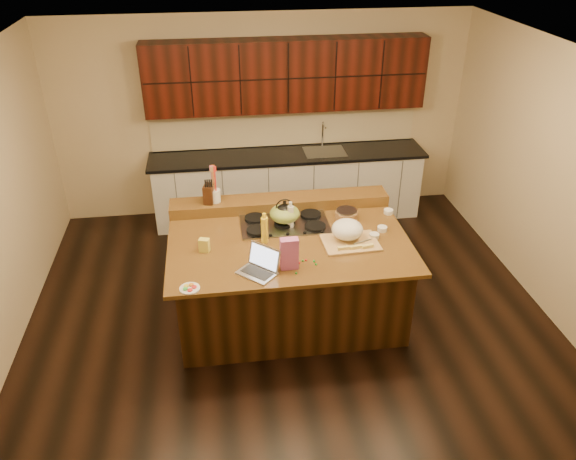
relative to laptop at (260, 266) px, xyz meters
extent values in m
cube|color=black|center=(0.34, 0.53, -0.99)|extent=(5.50, 5.00, 0.01)
cube|color=silver|center=(0.34, 0.53, 1.72)|extent=(5.50, 5.00, 0.01)
cube|color=#C9B48D|center=(0.34, 3.03, 0.37)|extent=(5.50, 0.01, 2.70)
cube|color=#C9B48D|center=(0.34, -1.98, 0.37)|extent=(5.50, 0.01, 2.70)
cube|color=#C9B48D|center=(3.09, 0.53, 0.37)|extent=(0.01, 5.00, 2.70)
cube|color=black|center=(0.34, 0.53, -0.54)|extent=(2.22, 1.42, 0.88)
cube|color=black|center=(0.34, 0.53, -0.08)|extent=(2.40, 1.60, 0.04)
cube|color=black|center=(0.34, 1.23, 0.00)|extent=(2.40, 0.30, 0.12)
cube|color=gray|center=(0.34, 0.83, -0.06)|extent=(0.92, 0.52, 0.02)
cylinder|color=black|center=(0.04, 0.96, -0.03)|extent=(0.22, 0.22, 0.03)
cylinder|color=black|center=(0.64, 0.96, -0.03)|extent=(0.22, 0.22, 0.03)
cylinder|color=black|center=(0.04, 0.70, -0.03)|extent=(0.22, 0.22, 0.03)
cylinder|color=black|center=(0.64, 0.70, -0.03)|extent=(0.22, 0.22, 0.03)
cylinder|color=black|center=(0.34, 0.83, -0.03)|extent=(0.22, 0.22, 0.03)
cube|color=silver|center=(0.64, 2.70, -0.53)|extent=(3.60, 0.62, 0.90)
cube|color=black|center=(0.64, 2.70, -0.06)|extent=(3.70, 0.66, 0.04)
cube|color=gray|center=(1.14, 2.70, -0.05)|extent=(0.55, 0.42, 0.01)
cylinder|color=gray|center=(1.14, 2.88, 0.14)|extent=(0.02, 0.02, 0.36)
cube|color=black|center=(0.64, 2.85, 0.97)|extent=(3.60, 0.34, 0.90)
cube|color=#C9B48D|center=(0.64, 3.01, 0.22)|extent=(3.60, 0.03, 0.50)
ellipsoid|color=black|center=(0.34, 0.83, 0.08)|extent=(0.21, 0.21, 0.19)
ellipsoid|color=olive|center=(0.34, 0.83, 0.07)|extent=(0.41, 0.41, 0.17)
cube|color=#B7B7BC|center=(-0.04, -0.04, -0.05)|extent=(0.40, 0.40, 0.02)
cube|color=black|center=(-0.04, -0.04, -0.04)|extent=(0.30, 0.29, 0.00)
cube|color=#B7B7BC|center=(0.04, 0.05, 0.06)|extent=(0.29, 0.28, 0.21)
cube|color=silver|center=(0.04, 0.04, 0.06)|extent=(0.26, 0.25, 0.18)
cylinder|color=yellow|center=(0.09, 0.51, 0.07)|extent=(0.09, 0.09, 0.27)
cylinder|color=silver|center=(0.39, 0.75, 0.06)|extent=(0.07, 0.07, 0.25)
cube|color=tan|center=(0.93, 0.35, -0.05)|extent=(0.56, 0.41, 0.02)
ellipsoid|color=white|center=(0.91, 0.43, 0.06)|extent=(0.32, 0.32, 0.19)
cube|color=#EDD872|center=(0.83, 0.23, -0.02)|extent=(0.12, 0.03, 0.03)
cube|color=#EDD872|center=(0.95, 0.23, -0.02)|extent=(0.12, 0.03, 0.03)
cube|color=#EDD872|center=(1.07, 0.23, -0.02)|extent=(0.12, 0.03, 0.03)
cylinder|color=gray|center=(1.05, 0.33, -0.03)|extent=(0.21, 0.09, 0.01)
cylinder|color=white|center=(1.31, 0.57, -0.04)|extent=(0.12, 0.12, 0.04)
cylinder|color=white|center=(1.19, 0.44, -0.04)|extent=(0.12, 0.12, 0.04)
cylinder|color=white|center=(1.49, 0.92, -0.04)|extent=(0.11, 0.11, 0.04)
cylinder|color=#996B3F|center=(1.00, 0.85, -0.02)|extent=(0.24, 0.24, 0.09)
cone|color=silver|center=(0.86, 0.25, -0.03)|extent=(0.10, 0.10, 0.07)
cube|color=#C45CA4|center=(0.27, 0.02, 0.09)|extent=(0.17, 0.09, 0.31)
cylinder|color=white|center=(-0.64, -0.18, -0.06)|extent=(0.23, 0.23, 0.01)
cube|color=#E2D54F|center=(-0.50, 0.42, 0.01)|extent=(0.11, 0.09, 0.14)
cylinder|color=white|center=(-0.37, 1.23, 0.13)|extent=(0.14, 0.14, 0.14)
cube|color=black|center=(-0.43, 1.23, 0.16)|extent=(0.14, 0.19, 0.20)
ellipsoid|color=red|center=(0.37, 0.08, -0.05)|extent=(0.02, 0.02, 0.02)
ellipsoid|color=#198C26|center=(0.51, 0.08, -0.05)|extent=(0.02, 0.02, 0.02)
ellipsoid|color=red|center=(0.31, 0.11, -0.05)|extent=(0.02, 0.02, 0.02)
ellipsoid|color=#198C26|center=(0.41, 0.11, -0.05)|extent=(0.02, 0.02, 0.02)
ellipsoid|color=red|center=(0.08, 0.06, -0.05)|extent=(0.02, 0.02, 0.02)
ellipsoid|color=#198C26|center=(0.51, 0.09, -0.05)|extent=(0.02, 0.02, 0.02)
ellipsoid|color=red|center=(0.44, 0.11, -0.05)|extent=(0.02, 0.02, 0.02)
ellipsoid|color=#198C26|center=(0.52, 0.03, -0.05)|extent=(0.02, 0.02, 0.02)
ellipsoid|color=red|center=(0.13, 0.14, -0.05)|extent=(0.02, 0.02, 0.02)
ellipsoid|color=#198C26|center=(0.32, -0.09, -0.05)|extent=(0.02, 0.02, 0.02)
ellipsoid|color=red|center=(0.11, 0.03, -0.05)|extent=(0.02, 0.02, 0.02)
ellipsoid|color=#198C26|center=(0.31, 0.10, -0.05)|extent=(0.02, 0.02, 0.02)
camera|label=1|loc=(-0.34, -4.24, 2.84)|focal=35.00mm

